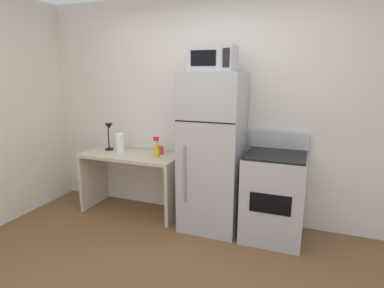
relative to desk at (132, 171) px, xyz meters
The scene contains 9 objects.
wall_back_white 1.26m from the desk, 19.66° to the left, with size 5.00×0.10×2.60m, color silver.
desk is the anchor object (origin of this frame).
desk_lamp 0.59m from the desk, 168.43° to the left, with size 0.14×0.12×0.35m.
coffee_mug 0.45m from the desk, 22.35° to the left, with size 0.08×0.08×0.10m, color #D83F33.
spray_bottle 0.49m from the desk, ahead, with size 0.06×0.06×0.25m.
paper_towel_roll 0.38m from the desk, 168.66° to the left, with size 0.11×0.11×0.24m, color white.
refrigerator 1.11m from the desk, ahead, with size 0.64×0.62×1.74m.
microwave 1.71m from the desk, ahead, with size 0.46×0.35×0.26m.
oven_range 1.74m from the desk, ahead, with size 0.62×0.61×1.10m.
Camera 1 is at (1.09, -1.87, 1.73)m, focal length 29.37 mm.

